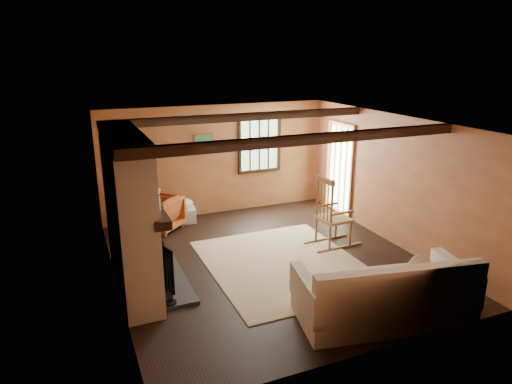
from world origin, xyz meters
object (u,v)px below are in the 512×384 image
laundry_basket (184,215)px  armchair (160,213)px  rocking_chair (332,216)px  fireplace (131,219)px  sofa (386,297)px

laundry_basket → armchair: bearing=-156.1°
rocking_chair → laundry_basket: 3.20m
fireplace → rocking_chair: fireplace is taller
fireplace → sofa: 3.76m
rocking_chair → sofa: (-0.66, -2.43, -0.23)m
rocking_chair → sofa: size_ratio=0.54×
sofa → laundry_basket: sofa is taller
sofa → armchair: bearing=126.1°
armchair → rocking_chair: bearing=101.5°
rocking_chair → armchair: size_ratio=1.74×
rocking_chair → laundry_basket: (-2.24, 2.24, -0.41)m
fireplace → rocking_chair: size_ratio=1.80×
sofa → fireplace: bearing=153.4°
sofa → laundry_basket: (-1.58, 4.68, -0.18)m
laundry_basket → armchair: (-0.54, -0.24, 0.20)m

